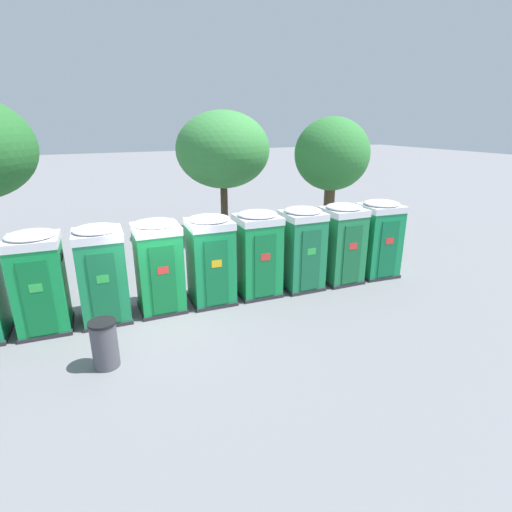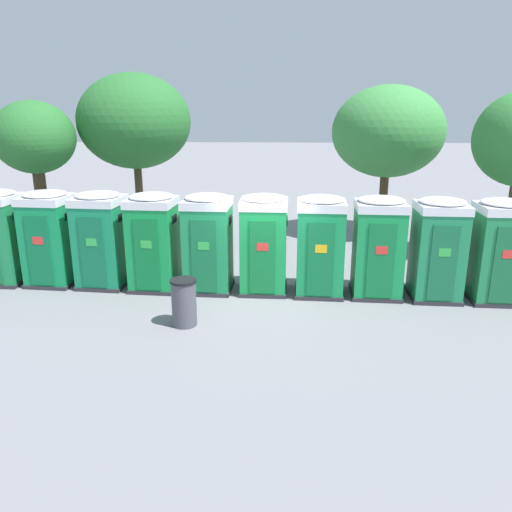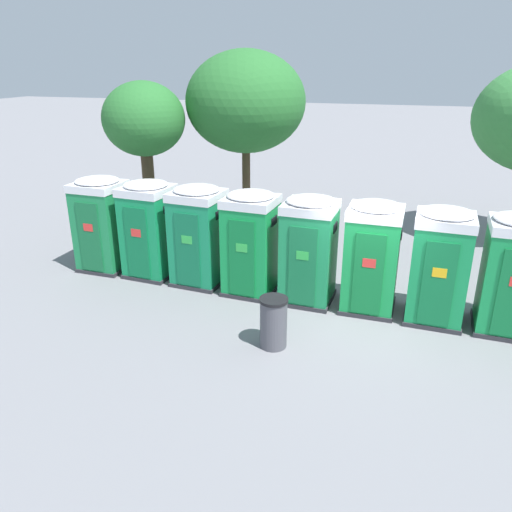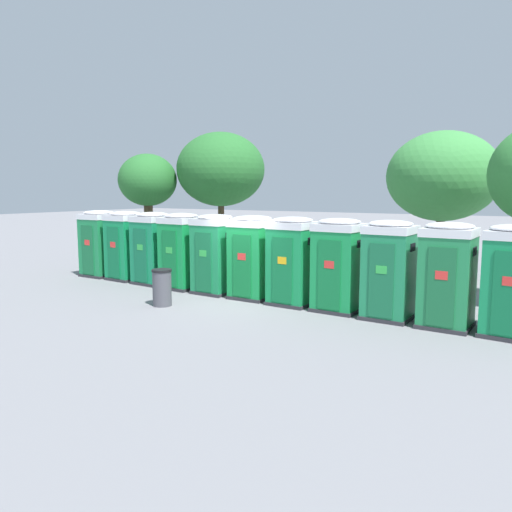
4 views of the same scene
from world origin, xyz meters
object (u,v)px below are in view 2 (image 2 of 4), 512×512
Objects in this scene: portapotty_6 at (320,245)px; street_tree_3 at (34,140)px; portapotty_2 at (101,239)px; portapotty_7 at (378,246)px; portapotty_3 at (154,241)px; portapotty_5 at (264,243)px; trash_can at (184,302)px; portapotty_9 at (499,250)px; street_tree_1 at (388,132)px; portapotty_4 at (208,242)px; street_tree_0 at (135,122)px; portapotty_8 at (438,248)px; portapotty_1 at (50,237)px.

street_tree_3 reaches higher than portapotty_6.
portapotty_7 is at bearing -3.05° from portapotty_2.
portapotty_2 is at bearing 174.40° from portapotty_3.
portapotty_5 is 2.41× the size of trash_can.
portapotty_3 and portapotty_9 have the same top height.
portapotty_4 is at bearing -132.35° from street_tree_1.
street_tree_1 reaches higher than portapotty_9.
portapotty_2 is 4.30m from portapotty_5.
portapotty_6 is at bearing -38.76° from street_tree_0.
portapotty_4 is at bearing 84.28° from trash_can.
trash_can is (-5.94, -1.96, -0.75)m from portapotty_8.
portapotty_3 is at bearing 177.41° from portapotty_6.
portapotty_5 is 7.89m from street_tree_1.
portapotty_4 and portapotty_9 have the same top height.
portapotty_8 is at bearing -3.39° from portapotty_2.
street_tree_3 is at bearing 136.08° from trash_can.
portapotty_1 is 1.00× the size of portapotty_7.
portapotty_6 is (2.86, -0.13, -0.00)m from portapotty_4.
portapotty_7 is at bearing -101.93° from street_tree_1.
portapotty_3 is 1.00× the size of portapotty_6.
portapotty_5 is 1.00× the size of portapotty_8.
portapotty_1 and portapotty_6 have the same top height.
street_tree_3 reaches higher than portapotty_9.
street_tree_1 is 11.79m from street_tree_3.
street_tree_0 is 8.81m from street_tree_1.
portapotty_5 is 4.29m from portapotty_8.
portapotty_4 is 0.53× the size of street_tree_3.
portapotty_7 is at bearing -17.80° from street_tree_3.
portapotty_2 is 2.41× the size of trash_can.
portapotty_3 is at bearing -4.71° from portapotty_1.
portapotty_7 is (4.29, -0.17, -0.00)m from portapotty_4.
portapotty_3 is 9.67m from street_tree_1.
portapotty_4 is at bearing -4.14° from portapotty_2.
portapotty_4 is 1.00× the size of portapotty_8.
portapotty_8 is (8.57, -0.51, 0.00)m from portapotty_2.
portapotty_7 reaches higher than trash_can.
portapotty_6 is 3.83m from trash_can.
portapotty_7 is at bearing -3.10° from portapotty_5.
street_tree_3 is (-7.16, 3.06, 2.38)m from portapotty_5.
street_tree_0 is at bearing 109.40° from portapotty_3.
street_tree_3 reaches higher than portapotty_2.
portapotty_9 is at bearing -3.40° from portapotty_2.
trash_can is at bearing -43.92° from street_tree_3.
street_tree_0 reaches higher than portapotty_4.
portapotty_2 is 7.16m from portapotty_7.
portapotty_7 is at bearing -3.18° from portapotty_1.
portapotty_3 is 5.75m from street_tree_3.
portapotty_6 is 2.41× the size of trash_can.
portapotty_4 is 1.43m from portapotty_5.
portapotty_5 is 7.04m from street_tree_0.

